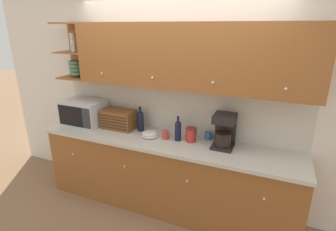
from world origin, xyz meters
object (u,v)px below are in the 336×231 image
object	(u,v)px
wine_bottle	(140,120)
bowl_stack_on_counter	(150,134)
bread_box	(119,119)
mug_blue_second	(166,135)
storage_canister	(191,135)
second_wine_bottle	(178,130)
coffee_maker	(224,130)
mug	(208,136)
microwave	(84,112)

from	to	relation	value
wine_bottle	bowl_stack_on_counter	world-z (taller)	wine_bottle
bread_box	bowl_stack_on_counter	distance (m)	0.52
mug_blue_second	storage_canister	size ratio (longest dim) A/B	0.63
wine_bottle	second_wine_bottle	distance (m)	0.56
mug_blue_second	coffee_maker	size ratio (longest dim) A/B	0.27
coffee_maker	second_wine_bottle	bearing A→B (deg)	-174.98
bread_box	mug	xyz separation A→B (m)	(1.17, 0.12, -0.08)
bread_box	second_wine_bottle	distance (m)	0.85
bowl_stack_on_counter	coffee_maker	bearing A→B (deg)	5.93
storage_canister	second_wine_bottle	bearing A→B (deg)	-166.19
storage_canister	bread_box	bearing A→B (deg)	178.82
mug_blue_second	mug	world-z (taller)	mug_blue_second
mug_blue_second	second_wine_bottle	xyz separation A→B (m)	(0.15, 0.02, 0.08)
bread_box	bowl_stack_on_counter	world-z (taller)	bread_box
bread_box	second_wine_bottle	xyz separation A→B (m)	(0.85, -0.06, 0.01)
mug	coffee_maker	bearing A→B (deg)	-31.81
bowl_stack_on_counter	mug_blue_second	world-z (taller)	mug_blue_second
mug	bowl_stack_on_counter	bearing A→B (deg)	-161.87
microwave	mug_blue_second	xyz separation A→B (m)	(1.22, -0.03, -0.11)
wine_bottle	mug	distance (m)	0.88
mug	bread_box	bearing A→B (deg)	-174.29
bread_box	wine_bottle	distance (m)	0.31
second_wine_bottle	bowl_stack_on_counter	bearing A→B (deg)	-172.70
wine_bottle	mug_blue_second	distance (m)	0.42
microwave	coffee_maker	bearing A→B (deg)	1.00
bowl_stack_on_counter	wine_bottle	bearing A→B (deg)	145.43
microwave	wine_bottle	world-z (taller)	microwave
microwave	mug	size ratio (longest dim) A/B	5.84
bread_box	wine_bottle	bearing A→B (deg)	6.57
bowl_stack_on_counter	bread_box	bearing A→B (deg)	168.57
bread_box	mug	world-z (taller)	bread_box
coffee_maker	microwave	bearing A→B (deg)	-179.00
second_wine_bottle	storage_canister	bearing A→B (deg)	13.81
microwave	second_wine_bottle	bearing A→B (deg)	-0.55
bowl_stack_on_counter	second_wine_bottle	bearing A→B (deg)	7.30
second_wine_bottle	storage_canister	distance (m)	0.16
wine_bottle	coffee_maker	distance (m)	1.08
bowl_stack_on_counter	coffee_maker	xyz separation A→B (m)	(0.88, 0.09, 0.16)
microwave	second_wine_bottle	world-z (taller)	microwave
second_wine_bottle	coffee_maker	size ratio (longest dim) A/B	0.77
bread_box	mug_blue_second	bearing A→B (deg)	-6.27
storage_canister	coffee_maker	world-z (taller)	coffee_maker
mug_blue_second	bread_box	bearing A→B (deg)	173.73
mug_blue_second	coffee_maker	world-z (taller)	coffee_maker
bowl_stack_on_counter	storage_canister	world-z (taller)	storage_canister
bowl_stack_on_counter	mug	size ratio (longest dim) A/B	2.08
microwave	second_wine_bottle	distance (m)	1.37
microwave	storage_canister	size ratio (longest dim) A/B	3.30
bowl_stack_on_counter	mug	xyz separation A→B (m)	(0.67, 0.22, 0.01)
microwave	bread_box	xyz separation A→B (m)	(0.52, 0.04, -0.04)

